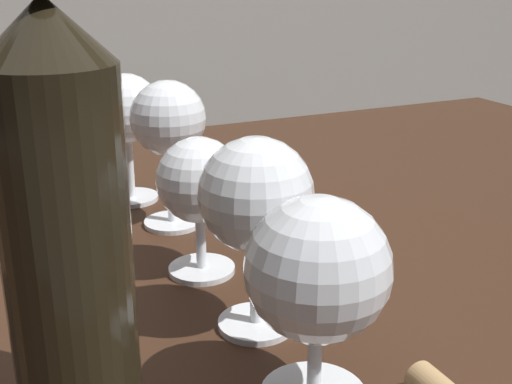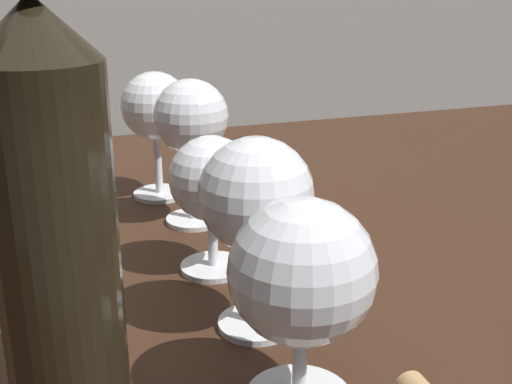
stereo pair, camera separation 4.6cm
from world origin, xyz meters
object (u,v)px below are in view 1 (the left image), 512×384
object	(u,v)px
wine_glass_rose	(130,112)
wine_glass_amber	(318,271)
wine_glass_cabernet	(168,123)
wine_bottle	(64,215)
wine_glass_merlot	(199,183)
wine_glass_chardonnay	(256,198)

from	to	relation	value
wine_glass_rose	wine_glass_amber	bearing A→B (deg)	-89.04
wine_glass_cabernet	wine_glass_rose	world-z (taller)	wine_glass_cabernet
wine_glass_amber	wine_bottle	xyz separation A→B (m)	(-0.13, 0.05, 0.04)
wine_glass_amber	wine_glass_merlot	size ratio (longest dim) A/B	1.10
wine_glass_merlot	wine_glass_cabernet	world-z (taller)	wine_glass_cabernet
wine_glass_merlot	wine_glass_cabernet	size ratio (longest dim) A/B	0.81
wine_glass_chardonnay	wine_glass_merlot	world-z (taller)	wine_glass_chardonnay
wine_glass_chardonnay	wine_glass_cabernet	distance (m)	0.22
wine_glass_chardonnay	wine_bottle	world-z (taller)	wine_bottle
wine_glass_merlot	wine_bottle	world-z (taller)	wine_bottle
wine_glass_chardonnay	wine_glass_rose	bearing A→B (deg)	91.84
wine_glass_merlot	wine_glass_rose	distance (m)	0.21
wine_glass_cabernet	wine_bottle	bearing A→B (deg)	-118.20
wine_glass_cabernet	wine_glass_chardonnay	bearing A→B (deg)	-91.33
wine_glass_amber	wine_glass_merlot	world-z (taller)	wine_glass_amber
wine_glass_cabernet	wine_glass_rose	bearing A→B (deg)	99.33
wine_glass_rose	wine_bottle	xyz separation A→B (m)	(-0.13, -0.36, 0.03)
wine_bottle	wine_glass_merlot	bearing A→B (deg)	48.51
wine_glass_amber	wine_glass_rose	world-z (taller)	wine_glass_rose
wine_glass_chardonnay	wine_glass_merlot	distance (m)	0.11
wine_glass_rose	wine_glass_cabernet	bearing A→B (deg)	-80.67
wine_glass_cabernet	wine_glass_amber	bearing A→B (deg)	-91.52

